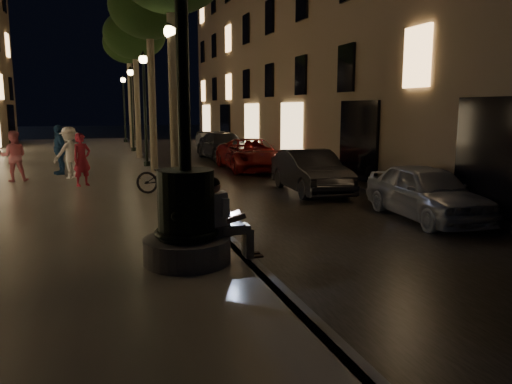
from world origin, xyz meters
name	(u,v)px	position (x,y,z in m)	size (l,w,h in m)	color
ground	(157,173)	(0.00, 15.00, 0.00)	(120.00, 120.00, 0.00)	black
cobble_lane	(227,170)	(3.00, 15.00, 0.01)	(6.00, 45.00, 0.02)	black
promenade	(53,175)	(-4.00, 15.00, 0.10)	(8.00, 45.00, 0.20)	slate
curb_strip	(157,171)	(0.00, 15.00, 0.10)	(0.25, 45.00, 0.20)	#59595B
building_right	(345,11)	(10.00, 18.00, 7.50)	(8.00, 36.00, 15.00)	#7B6B4D
fountain_lamppost	(186,200)	(-1.00, 2.00, 1.21)	(1.40, 1.40, 5.21)	#59595B
seated_man_laptop	(224,216)	(-0.39, 2.00, 0.92)	(0.99, 0.34, 1.36)	tan
tree_second	(149,8)	(-0.20, 14.00, 6.33)	(3.00, 3.00, 7.40)	#6B604C
tree_third	(135,35)	(-0.30, 20.00, 6.14)	(3.00, 3.00, 7.20)	#6B604C
tree_far	(128,44)	(-0.22, 26.00, 6.43)	(3.00, 3.00, 7.50)	#6B604C
lamp_curb_a	(172,86)	(-0.30, 8.00, 3.24)	(0.36, 0.36, 4.81)	black
lamp_curb_b	(144,94)	(-0.30, 16.00, 3.24)	(0.36, 0.36, 4.81)	black
lamp_curb_c	(131,98)	(-0.30, 24.00, 3.24)	(0.36, 0.36, 4.81)	black
lamp_curb_d	(124,100)	(-0.30, 32.00, 3.24)	(0.36, 0.36, 4.81)	black
car_front	(426,192)	(5.20, 4.30, 0.67)	(1.57, 3.90, 1.33)	#A8ABAF
car_second	(310,172)	(4.07, 8.63, 0.68)	(1.43, 4.10, 1.35)	black
car_third	(251,155)	(4.00, 14.72, 0.68)	(2.26, 4.90, 1.36)	maroon
car_rear	(224,146)	(4.00, 19.64, 0.71)	(1.98, 4.86, 1.41)	#2A2A2F
car_fifth	(210,142)	(4.35, 24.50, 0.61)	(1.29, 3.70, 1.22)	#989793
pedestrian_red	(82,160)	(-2.78, 10.99, 1.04)	(0.61, 0.40, 1.68)	#A92137
pedestrian_pink	(14,156)	(-5.00, 12.71, 1.06)	(0.83, 0.65, 1.71)	#DA7383
pedestrian_white	(70,153)	(-3.23, 12.96, 1.11)	(1.17, 0.67, 1.81)	white
pedestrian_blue	(59,150)	(-3.66, 14.21, 1.12)	(1.08, 0.45, 1.85)	#255089
bicycle	(168,177)	(-0.40, 8.59, 0.70)	(0.66, 1.89, 1.00)	black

